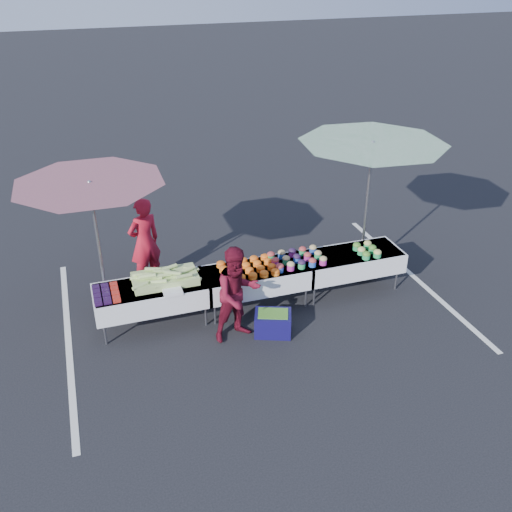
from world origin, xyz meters
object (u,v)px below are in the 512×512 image
object	(u,v)px
customer	(238,294)
umbrella_left	(91,194)
vendor	(145,242)
umbrella_right	(372,155)
table_center	(256,277)
storage_bin	(273,323)
table_right	(350,261)
table_left	(152,295)

from	to	relation	value
customer	umbrella_left	xyz separation A→B (m)	(-1.95, 1.36, 1.41)
vendor	umbrella_right	xyz separation A→B (m)	(3.93, -1.00, 1.56)
table_center	vendor	distance (m)	2.20
umbrella_right	storage_bin	distance (m)	3.39
vendor	umbrella_right	bearing A→B (deg)	143.70
umbrella_left	table_right	bearing A→B (deg)	-8.07
vendor	storage_bin	bearing A→B (deg)	104.82
customer	storage_bin	xyz separation A→B (m)	(0.56, -0.10, -0.61)
table_center	umbrella_left	distance (m)	3.04
vendor	customer	bearing A→B (deg)	95.53
table_left	vendor	distance (m)	1.43
umbrella_left	umbrella_right	world-z (taller)	umbrella_right
table_left	umbrella_right	bearing A→B (deg)	5.64
storage_bin	table_left	bearing A→B (deg)	176.29
table_center	umbrella_right	xyz separation A→B (m)	(2.25, 0.40, 1.83)
vendor	umbrella_left	world-z (taller)	umbrella_left
table_center	table_right	size ratio (longest dim) A/B	1.00
table_center	umbrella_right	bearing A→B (deg)	10.07
umbrella_left	table_left	bearing A→B (deg)	-41.07
customer	umbrella_right	size ratio (longest dim) A/B	0.50
table_left	umbrella_right	xyz separation A→B (m)	(4.05, 0.40, 1.83)
umbrella_right	umbrella_left	bearing A→B (deg)	177.47
umbrella_right	table_left	bearing A→B (deg)	-174.36
table_right	umbrella_left	size ratio (longest dim) A/B	0.60
customer	umbrella_left	bearing A→B (deg)	134.39
table_left	table_right	xyz separation A→B (m)	(3.60, 0.00, 0.00)
customer	table_center	bearing A→B (deg)	42.88
table_left	customer	size ratio (longest dim) A/B	1.16
table_right	umbrella_right	world-z (taller)	umbrella_right
table_left	storage_bin	xyz separation A→B (m)	(1.81, -0.85, -0.38)
table_right	customer	distance (m)	2.48
table_center	customer	size ratio (longest dim) A/B	1.16
table_left	vendor	xyz separation A→B (m)	(0.12, 1.40, 0.27)
table_right	umbrella_left	bearing A→B (deg)	171.93
table_center	customer	xyz separation A→B (m)	(-0.55, -0.75, 0.22)
table_center	storage_bin	world-z (taller)	table_center
table_right	vendor	world-z (taller)	vendor
table_right	table_left	bearing A→B (deg)	180.00
table_right	customer	bearing A→B (deg)	-162.33
umbrella_left	umbrella_right	distance (m)	4.76
table_center	table_left	bearing A→B (deg)	180.00
table_left	umbrella_right	distance (m)	4.46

